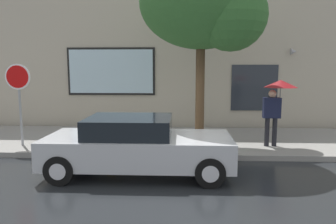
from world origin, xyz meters
The scene contains 8 objects.
ground_plane centered at (0.00, 0.00, 0.00)m, with size 60.00×60.00×0.00m, color black.
sidewalk centered at (0.00, 3.00, 0.07)m, with size 20.00×4.00×0.15m, color gray.
building_facade centered at (-0.02, 5.50, 3.48)m, with size 20.00×0.67×7.00m.
parked_car centered at (-0.64, -0.11, 0.67)m, with size 4.28×1.87×1.34m.
fire_hydrant centered at (-1.69, 1.82, 0.52)m, with size 0.30×0.44×0.77m.
pedestrian_with_umbrella centered at (3.19, 2.09, 1.70)m, with size 0.95×0.95×1.98m.
street_tree centered at (1.08, 1.88, 4.20)m, with size 3.50×2.98×5.47m.
stop_sign centered at (-4.44, 1.85, 1.88)m, with size 0.76×0.10×2.45m.
Camera 1 is at (0.40, -7.23, 2.46)m, focal length 33.56 mm.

